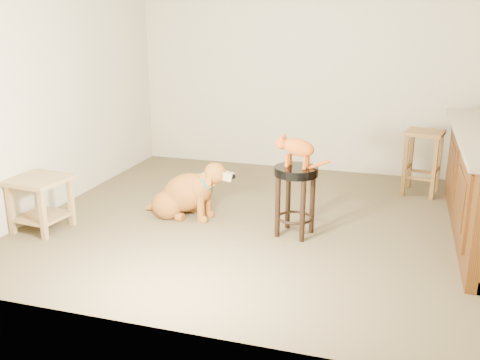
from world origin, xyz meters
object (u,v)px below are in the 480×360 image
(padded_stool, at_px, (296,187))
(golden_retriever, at_px, (186,194))
(tabby_kitten, at_px, (296,148))
(side_table, at_px, (40,196))
(wood_stool, at_px, (422,161))

(padded_stool, xyz_separation_m, golden_retriever, (-1.11, 0.14, -0.22))
(padded_stool, xyz_separation_m, tabby_kitten, (-0.01, 0.00, 0.35))
(padded_stool, bearing_deg, side_table, -165.83)
(padded_stool, relative_size, side_table, 1.21)
(side_table, xyz_separation_m, golden_retriever, (1.15, 0.71, -0.10))
(padded_stool, height_order, tabby_kitten, tabby_kitten)
(padded_stool, relative_size, tabby_kitten, 1.26)
(padded_stool, xyz_separation_m, wood_stool, (1.11, 1.58, -0.08))
(golden_retriever, bearing_deg, wood_stool, 37.91)
(side_table, distance_m, tabby_kitten, 2.37)
(side_table, xyz_separation_m, tabby_kitten, (2.25, 0.57, 0.48))
(side_table, distance_m, golden_retriever, 1.35)
(wood_stool, relative_size, tabby_kitten, 1.41)
(wood_stool, height_order, side_table, wood_stool)
(padded_stool, distance_m, golden_retriever, 1.14)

